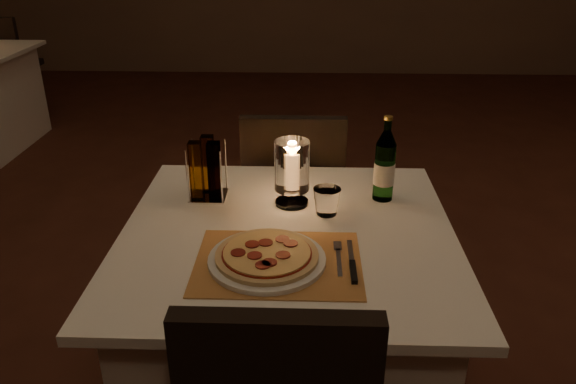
{
  "coord_description": "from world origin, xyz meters",
  "views": [
    {
      "loc": [
        -0.21,
        -1.65,
        1.57
      ],
      "look_at": [
        -0.26,
        -0.16,
        0.86
      ],
      "focal_mm": 35.0,
      "sensor_mm": 36.0,
      "label": 1
    }
  ],
  "objects_px": {
    "chair_far": "(294,188)",
    "water_bottle": "(385,167)",
    "pizza": "(267,254)",
    "hurricane_candle": "(292,168)",
    "tumbler": "(327,201)",
    "plate": "(267,260)",
    "main_table": "(288,328)"
  },
  "relations": [
    {
      "from": "chair_far",
      "to": "water_bottle",
      "type": "xyz_separation_m",
      "value": [
        0.31,
        -0.48,
        0.31
      ]
    },
    {
      "from": "chair_far",
      "to": "water_bottle",
      "type": "bearing_deg",
      "value": -57.14
    },
    {
      "from": "chair_far",
      "to": "pizza",
      "type": "xyz_separation_m",
      "value": [
        -0.05,
        -0.89,
        0.22
      ]
    },
    {
      "from": "hurricane_candle",
      "to": "tumbler",
      "type": "bearing_deg",
      "value": -30.88
    },
    {
      "from": "tumbler",
      "to": "hurricane_candle",
      "type": "height_order",
      "value": "hurricane_candle"
    },
    {
      "from": "plate",
      "to": "main_table",
      "type": "bearing_deg",
      "value": 74.48
    },
    {
      "from": "water_bottle",
      "to": "chair_far",
      "type": "bearing_deg",
      "value": 122.86
    },
    {
      "from": "water_bottle",
      "to": "hurricane_candle",
      "type": "distance_m",
      "value": 0.31
    },
    {
      "from": "water_bottle",
      "to": "plate",
      "type": "bearing_deg",
      "value": -130.91
    },
    {
      "from": "main_table",
      "to": "chair_far",
      "type": "relative_size",
      "value": 1.11
    },
    {
      "from": "main_table",
      "to": "hurricane_candle",
      "type": "bearing_deg",
      "value": 87.83
    },
    {
      "from": "plate",
      "to": "water_bottle",
      "type": "xyz_separation_m",
      "value": [
        0.36,
        0.41,
        0.1
      ]
    },
    {
      "from": "main_table",
      "to": "pizza",
      "type": "height_order",
      "value": "pizza"
    },
    {
      "from": "chair_far",
      "to": "plate",
      "type": "relative_size",
      "value": 2.81
    },
    {
      "from": "main_table",
      "to": "water_bottle",
      "type": "xyz_separation_m",
      "value": [
        0.31,
        0.23,
        0.48
      ]
    },
    {
      "from": "chair_far",
      "to": "water_bottle",
      "type": "distance_m",
      "value": 0.65
    },
    {
      "from": "main_table",
      "to": "tumbler",
      "type": "height_order",
      "value": "tumbler"
    },
    {
      "from": "plate",
      "to": "water_bottle",
      "type": "bearing_deg",
      "value": 49.09
    },
    {
      "from": "chair_far",
      "to": "tumbler",
      "type": "height_order",
      "value": "chair_far"
    },
    {
      "from": "main_table",
      "to": "plate",
      "type": "relative_size",
      "value": 3.12
    },
    {
      "from": "hurricane_candle",
      "to": "plate",
      "type": "bearing_deg",
      "value": -98.9
    },
    {
      "from": "plate",
      "to": "tumbler",
      "type": "xyz_separation_m",
      "value": [
        0.17,
        0.3,
        0.03
      ]
    },
    {
      "from": "chair_far",
      "to": "hurricane_candle",
      "type": "relative_size",
      "value": 4.12
    },
    {
      "from": "plate",
      "to": "hurricane_candle",
      "type": "height_order",
      "value": "hurricane_candle"
    },
    {
      "from": "main_table",
      "to": "plate",
      "type": "xyz_separation_m",
      "value": [
        -0.05,
        -0.18,
        0.38
      ]
    },
    {
      "from": "chair_far",
      "to": "tumbler",
      "type": "bearing_deg",
      "value": -78.73
    },
    {
      "from": "main_table",
      "to": "plate",
      "type": "height_order",
      "value": "plate"
    },
    {
      "from": "chair_far",
      "to": "pizza",
      "type": "height_order",
      "value": "chair_far"
    },
    {
      "from": "tumbler",
      "to": "hurricane_candle",
      "type": "distance_m",
      "value": 0.16
    },
    {
      "from": "water_bottle",
      "to": "main_table",
      "type": "bearing_deg",
      "value": -142.8
    },
    {
      "from": "plate",
      "to": "tumbler",
      "type": "distance_m",
      "value": 0.34
    },
    {
      "from": "chair_far",
      "to": "tumbler",
      "type": "relative_size",
      "value": 10.3
    }
  ]
}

